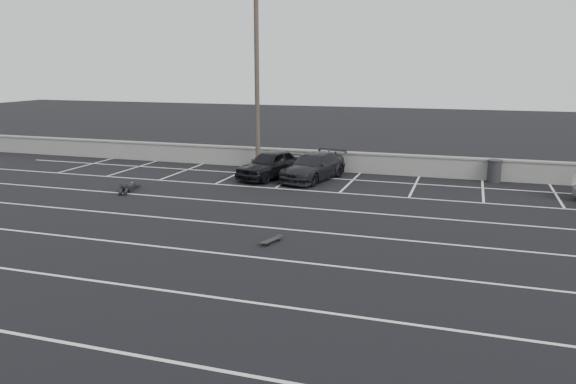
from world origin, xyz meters
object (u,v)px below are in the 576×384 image
(person, at_px, (129,184))
(utility_pole, at_px, (257,79))
(car_left, at_px, (270,164))
(trash_bin, at_px, (494,171))
(car_right, at_px, (313,167))
(skateboard, at_px, (271,240))

(person, bearing_deg, utility_pole, 40.45)
(car_left, xyz_separation_m, trash_bin, (10.51, 2.39, -0.14))
(car_left, relative_size, car_right, 0.91)
(car_right, bearing_deg, person, -133.86)
(car_right, height_order, utility_pole, utility_pole)
(car_left, height_order, person, car_left)
(car_left, distance_m, trash_bin, 10.78)
(trash_bin, xyz_separation_m, skateboard, (-6.97, -12.16, -0.47))
(utility_pole, relative_size, trash_bin, 8.76)
(car_left, bearing_deg, person, -120.71)
(car_right, relative_size, person, 1.75)
(car_left, distance_m, person, 6.83)
(trash_bin, bearing_deg, person, -156.35)
(trash_bin, relative_size, person, 0.42)
(utility_pole, xyz_separation_m, trash_bin, (11.93, 0.40, -4.22))
(person, height_order, skateboard, person)
(car_left, bearing_deg, trash_bin, 31.21)
(utility_pole, height_order, trash_bin, utility_pole)
(car_left, relative_size, utility_pole, 0.43)
(car_left, relative_size, person, 1.59)
(trash_bin, bearing_deg, utility_pole, -178.08)
(utility_pole, xyz_separation_m, skateboard, (4.96, -11.76, -4.68))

